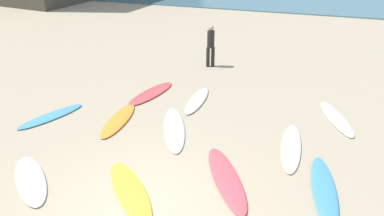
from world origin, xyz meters
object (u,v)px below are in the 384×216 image
(surfboard_4, at_px, (174,129))
(surfboard_7, at_px, (118,120))
(surfboard_2, at_px, (51,116))
(surfboard_9, at_px, (30,180))
(surfboard_10, at_px, (324,189))
(surfboard_1, at_px, (336,118))
(surfboard_3, at_px, (291,147))
(beachgoer_near, at_px, (211,44))
(surfboard_5, at_px, (130,190))
(surfboard_6, at_px, (197,100))
(surfboard_8, at_px, (151,93))
(surfboard_0, at_px, (226,178))

(surfboard_4, bearing_deg, surfboard_7, 158.58)
(surfboard_7, bearing_deg, surfboard_2, -175.02)
(surfboard_7, xyz_separation_m, surfboard_9, (-0.43, -3.10, 0.00))
(surfboard_7, bearing_deg, surfboard_10, -20.45)
(surfboard_1, bearing_deg, surfboard_3, -138.10)
(surfboard_2, relative_size, surfboard_4, 0.81)
(surfboard_10, bearing_deg, beachgoer_near, 116.00)
(surfboard_2, bearing_deg, surfboard_10, 13.18)
(surfboard_5, height_order, beachgoer_near, beachgoer_near)
(surfboard_6, relative_size, beachgoer_near, 1.30)
(surfboard_8, height_order, beachgoer_near, beachgoer_near)
(surfboard_10, bearing_deg, surfboard_6, 131.51)
(beachgoer_near, bearing_deg, surfboard_7, 45.41)
(surfboard_0, height_order, surfboard_3, surfboard_0)
(surfboard_1, height_order, beachgoer_near, beachgoer_near)
(surfboard_8, bearing_deg, surfboard_9, 96.40)
(surfboard_1, relative_size, surfboard_3, 0.95)
(surfboard_0, height_order, surfboard_4, surfboard_0)
(surfboard_4, xyz_separation_m, surfboard_8, (-1.59, 2.00, 0.00))
(surfboard_4, bearing_deg, surfboard_3, -22.33)
(surfboard_2, xyz_separation_m, surfboard_3, (6.77, 0.52, -0.00))
(surfboard_4, distance_m, surfboard_7, 1.68)
(surfboard_8, xyz_separation_m, beachgoer_near, (1.07, 3.30, 0.87))
(surfboard_5, xyz_separation_m, surfboard_10, (3.83, 1.33, 0.00))
(surfboard_1, xyz_separation_m, surfboard_5, (-4.10, -4.85, -0.00))
(surfboard_5, relative_size, surfboard_6, 1.04)
(surfboard_3, xyz_separation_m, beachgoer_near, (-3.63, 5.24, 0.88))
(surfboard_2, relative_size, surfboard_8, 0.93)
(surfboard_8, xyz_separation_m, surfboard_9, (-0.52, -5.15, 0.00))
(surfboard_6, relative_size, surfboard_9, 1.05)
(surfboard_1, distance_m, surfboard_10, 3.53)
(surfboard_7, bearing_deg, surfboard_0, -31.50)
(surfboard_0, distance_m, surfboard_2, 5.69)
(surfboard_1, distance_m, surfboard_9, 8.19)
(surfboard_7, bearing_deg, beachgoer_near, 71.25)
(surfboard_1, relative_size, surfboard_6, 1.06)
(surfboard_0, bearing_deg, surfboard_6, 88.10)
(surfboard_5, distance_m, beachgoer_near, 8.15)
(surfboard_4, height_order, surfboard_8, surfboard_8)
(surfboard_5, height_order, surfboard_8, surfboard_8)
(surfboard_3, height_order, surfboard_4, surfboard_4)
(surfboard_0, bearing_deg, surfboard_8, 104.23)
(beachgoer_near, bearing_deg, surfboard_8, 39.68)
(surfboard_0, xyz_separation_m, surfboard_1, (2.30, 3.80, -0.00))
(surfboard_2, bearing_deg, beachgoer_near, 82.05)
(surfboard_5, height_order, surfboard_9, surfboard_9)
(surfboard_0, relative_size, surfboard_4, 0.97)
(surfboard_3, bearing_deg, surfboard_8, -25.94)
(surfboard_5, bearing_deg, surfboard_9, -33.81)
(surfboard_4, xyz_separation_m, surfboard_9, (-2.12, -3.16, 0.00))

